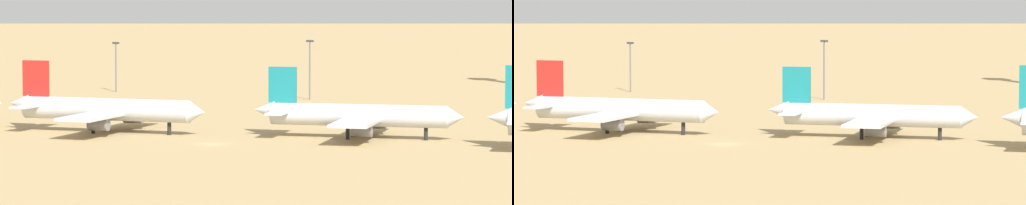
# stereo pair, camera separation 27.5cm
# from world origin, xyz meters

# --- Properties ---
(ground) EXTENTS (4000.00, 4000.00, 0.00)m
(ground) POSITION_xyz_m (0.00, 0.00, 0.00)
(ground) COLOR tan
(parked_jet_red_2) EXTENTS (40.52, 33.87, 13.43)m
(parked_jet_red_2) POSITION_xyz_m (-26.31, 12.93, 4.40)
(parked_jet_red_2) COLOR silver
(parked_jet_red_2) RESTS_ON ground
(parked_jet_teal_3) EXTENTS (39.08, 32.97, 12.90)m
(parked_jet_teal_3) POSITION_xyz_m (21.62, 18.12, 4.23)
(parked_jet_teal_3) COLOR silver
(parked_jet_teal_3) RESTS_ON ground
(light_pole_west) EXTENTS (1.80, 0.50, 12.85)m
(light_pole_west) POSITION_xyz_m (-67.64, 109.88, 7.58)
(light_pole_west) COLOR #59595E
(light_pole_west) RESTS_ON ground
(light_pole_mid) EXTENTS (1.80, 0.50, 14.36)m
(light_pole_mid) POSITION_xyz_m (-13.22, 102.09, 8.37)
(light_pole_mid) COLOR #59595E
(light_pole_mid) RESTS_ON ground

